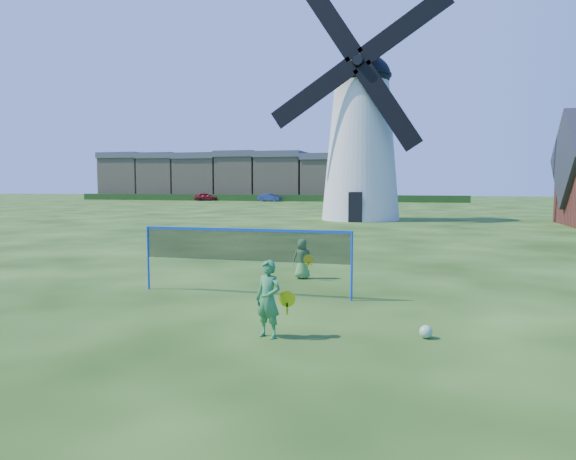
% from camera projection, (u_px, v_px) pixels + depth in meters
% --- Properties ---
extents(ground, '(220.00, 220.00, 0.00)m').
position_uv_depth(ground, '(274.00, 297.00, 12.02)').
color(ground, black).
rests_on(ground, ground).
extents(windmill, '(12.24, 5.61, 16.95)m').
position_uv_depth(windmill, '(361.00, 138.00, 37.75)').
color(windmill, silver).
rests_on(windmill, ground).
extents(badminton_net, '(5.05, 0.05, 1.55)m').
position_uv_depth(badminton_net, '(244.00, 246.00, 12.18)').
color(badminton_net, blue).
rests_on(badminton_net, ground).
extents(player_girl, '(0.70, 0.45, 1.31)m').
position_uv_depth(player_girl, '(268.00, 299.00, 8.78)').
color(player_girl, '#348349').
rests_on(player_girl, ground).
extents(player_boy, '(0.67, 0.49, 1.10)m').
position_uv_depth(player_boy, '(302.00, 259.00, 14.31)').
color(player_boy, '#539E4C').
rests_on(player_boy, ground).
extents(play_ball, '(0.22, 0.22, 0.22)m').
position_uv_depth(play_ball, '(426.00, 332.00, 8.78)').
color(play_ball, green).
rests_on(play_ball, ground).
extents(terraced_houses, '(49.65, 8.40, 8.06)m').
position_uv_depth(terraced_houses, '(238.00, 176.00, 88.10)').
color(terraced_houses, tan).
rests_on(terraced_houses, ground).
extents(hedge, '(62.00, 0.80, 1.00)m').
position_uv_depth(hedge, '(259.00, 198.00, 81.16)').
color(hedge, '#193814').
rests_on(hedge, ground).
extents(car_left, '(3.93, 2.87, 1.24)m').
position_uv_depth(car_left, '(206.00, 197.00, 82.74)').
color(car_left, maroon).
rests_on(car_left, ground).
extents(car_right, '(3.61, 1.56, 1.16)m').
position_uv_depth(car_right, '(270.00, 198.00, 79.05)').
color(car_right, navy).
rests_on(car_right, ground).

